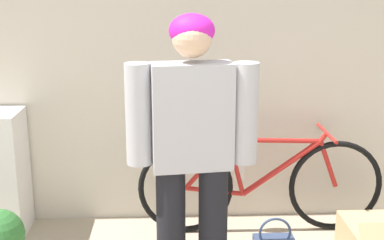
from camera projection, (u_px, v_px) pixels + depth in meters
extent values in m
cube|color=beige|center=(166.00, 49.00, 3.85)|extent=(8.00, 0.06, 2.60)
cube|color=white|center=(239.00, 173.00, 4.09)|extent=(0.08, 0.01, 0.12)
cylinder|color=black|center=(171.00, 232.00, 3.05)|extent=(0.17, 0.17, 0.78)
cylinder|color=black|center=(213.00, 231.00, 3.06)|extent=(0.17, 0.17, 0.78)
cube|color=#B2B2B7|center=(192.00, 117.00, 2.88)|extent=(0.46, 0.24, 0.59)
cylinder|color=#B2B2B7|center=(138.00, 115.00, 2.87)|extent=(0.14, 0.14, 0.56)
cylinder|color=#B2B2B7|center=(245.00, 113.00, 2.89)|extent=(0.14, 0.14, 0.56)
sphere|color=#DBB28E|center=(192.00, 38.00, 2.77)|extent=(0.21, 0.21, 0.21)
ellipsoid|color=#D11EAD|center=(192.00, 30.00, 2.78)|extent=(0.24, 0.22, 0.18)
torus|color=black|center=(186.00, 188.00, 3.82)|extent=(0.68, 0.04, 0.68)
torus|color=black|center=(335.00, 186.00, 3.86)|extent=(0.68, 0.04, 0.68)
cylinder|color=red|center=(214.00, 191.00, 3.84)|extent=(0.42, 0.04, 0.08)
cylinder|color=red|center=(207.00, 164.00, 3.78)|extent=(0.33, 0.04, 0.38)
cylinder|color=red|center=(236.00, 167.00, 3.80)|extent=(0.14, 0.03, 0.42)
cylinder|color=red|center=(281.00, 168.00, 3.81)|extent=(0.57, 0.04, 0.42)
cylinder|color=red|center=(275.00, 141.00, 3.76)|extent=(0.65, 0.04, 0.05)
cylinder|color=red|center=(328.00, 164.00, 3.82)|extent=(0.16, 0.03, 0.35)
cylinder|color=red|center=(324.00, 137.00, 3.76)|extent=(0.07, 0.03, 0.08)
cylinder|color=red|center=(327.00, 133.00, 3.76)|extent=(0.03, 0.46, 0.02)
ellipsoid|color=black|center=(229.00, 137.00, 3.74)|extent=(0.22, 0.08, 0.05)
torus|color=#334260|center=(275.00, 233.00, 3.30)|extent=(0.20, 0.02, 0.20)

